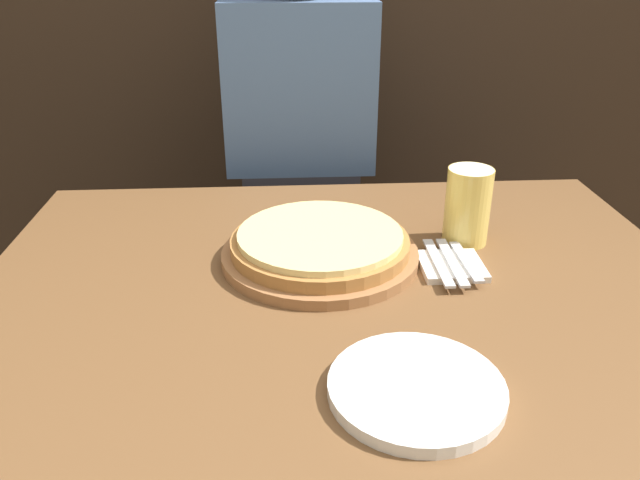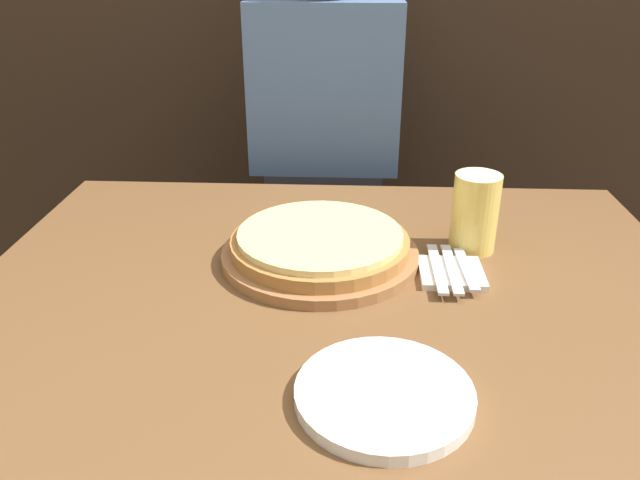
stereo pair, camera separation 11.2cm
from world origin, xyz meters
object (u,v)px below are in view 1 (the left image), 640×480
object	(u,v)px
beer_glass	(468,203)
diner_person	(301,186)
dinner_plate	(416,388)
dinner_knife	(452,262)
fork	(438,262)
spoon	(466,261)
pizza_on_board	(320,247)

from	to	relation	value
beer_glass	diner_person	bearing A→B (deg)	119.44
dinner_plate	dinner_knife	world-z (taller)	dinner_plate
beer_glass	fork	xyz separation A→B (m)	(-0.08, -0.11, -0.07)
beer_glass	dinner_knife	size ratio (longest dim) A/B	0.83
beer_glass	spoon	bearing A→B (deg)	-103.96
beer_glass	fork	size ratio (longest dim) A/B	0.83
spoon	dinner_knife	bearing A→B (deg)	180.00
dinner_knife	spoon	distance (m)	0.02
fork	spoon	distance (m)	0.05
fork	diner_person	size ratio (longest dim) A/B	0.13
spoon	diner_person	xyz separation A→B (m)	(-0.27, 0.64, -0.10)
fork	pizza_on_board	bearing A→B (deg)	166.36
dinner_plate	diner_person	xyz separation A→B (m)	(-0.12, 0.97, -0.09)
beer_glass	dinner_plate	distance (m)	0.48
beer_glass	diner_person	size ratio (longest dim) A/B	0.11
spoon	diner_person	world-z (taller)	diner_person
beer_glass	diner_person	distance (m)	0.63
dinner_plate	dinner_knife	size ratio (longest dim) A/B	1.29
dinner_plate	spoon	distance (m)	0.37
dinner_plate	spoon	bearing A→B (deg)	64.82
dinner_plate	dinner_knife	xyz separation A→B (m)	(0.13, 0.33, 0.01)
pizza_on_board	fork	distance (m)	0.21
fork	dinner_knife	bearing A→B (deg)	0.00
spoon	dinner_plate	bearing A→B (deg)	-115.18
fork	diner_person	xyz separation A→B (m)	(-0.22, 0.64, -0.10)
spoon	beer_glass	bearing A→B (deg)	76.04
pizza_on_board	diner_person	xyz separation A→B (m)	(-0.02, 0.59, -0.11)
dinner_plate	diner_person	bearing A→B (deg)	96.89
beer_glass	spoon	world-z (taller)	beer_glass
dinner_knife	fork	bearing A→B (deg)	180.00
beer_glass	dinner_knife	world-z (taller)	beer_glass
pizza_on_board	dinner_knife	distance (m)	0.24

